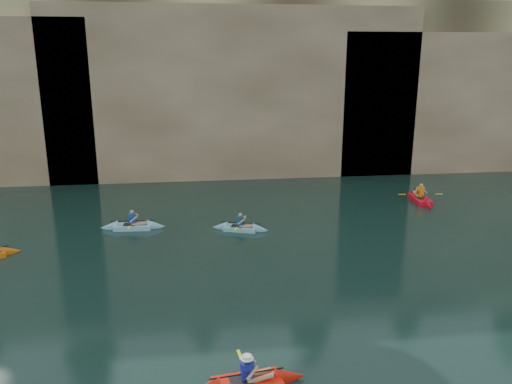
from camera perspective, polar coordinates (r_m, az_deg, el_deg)
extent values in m
cube|color=tan|center=(40.65, -6.15, 12.44)|extent=(70.00, 16.00, 12.00)
cube|color=tan|center=(33.40, -2.31, 11.43)|extent=(24.00, 2.40, 11.40)
cube|color=black|center=(33.28, -12.50, 3.94)|extent=(3.50, 1.00, 3.20)
cube|color=black|center=(34.81, 11.15, 5.59)|extent=(5.00, 1.00, 4.50)
cube|color=red|center=(13.11, -1.02, -21.01)|extent=(2.40, 1.00, 0.27)
cone|color=red|center=(13.36, 3.87, -20.28)|extent=(0.90, 0.79, 0.70)
cube|color=black|center=(13.03, -1.71, -20.73)|extent=(0.60, 0.50, 0.04)
cube|color=navy|center=(12.91, -1.03, -19.72)|extent=(0.32, 0.23, 0.44)
sphere|color=tan|center=(12.73, -1.03, -18.55)|extent=(0.19, 0.19, 0.19)
cylinder|color=black|center=(12.96, -1.03, -20.03)|extent=(1.85, 0.26, 0.04)
cube|color=#FDF315|center=(13.62, -1.87, -18.08)|extent=(0.13, 0.43, 0.02)
cylinder|color=white|center=(12.71, -1.03, -18.41)|extent=(0.32, 0.32, 0.09)
cone|color=#DB620D|center=(23.09, -26.15, -6.08)|extent=(0.95, 0.89, 0.64)
cube|color=#7EBFD3|center=(23.47, -1.80, -4.13)|extent=(2.19, 1.30, 0.24)
cone|color=#7EBFD3|center=(23.28, 0.56, -4.29)|extent=(0.90, 0.85, 0.64)
cone|color=#7EBFD3|center=(23.70, -4.11, -3.97)|extent=(0.90, 0.85, 0.64)
cube|color=black|center=(23.48, -2.15, -3.90)|extent=(0.65, 0.56, 0.04)
cube|color=navy|center=(23.36, -1.80, -3.35)|extent=(0.34, 0.27, 0.43)
sphere|color=tan|center=(23.27, -1.81, -2.63)|extent=(0.18, 0.18, 0.18)
cylinder|color=black|center=(23.39, -1.80, -3.53)|extent=(1.82, 0.64, 0.04)
cube|color=#FDF315|center=(24.18, -1.35, -2.90)|extent=(0.21, 0.42, 0.02)
cube|color=#FDF315|center=(22.60, -2.28, -4.21)|extent=(0.21, 0.42, 0.02)
cube|color=red|center=(29.59, 18.26, -0.76)|extent=(1.06, 2.76, 0.28)
cone|color=red|center=(30.74, 17.47, -0.11)|extent=(0.86, 1.02, 0.78)
cone|color=red|center=(28.46, 19.11, -1.46)|extent=(0.86, 1.02, 0.78)
cube|color=black|center=(29.43, 18.37, -0.63)|extent=(0.54, 0.59, 0.04)
cube|color=orange|center=(29.49, 18.32, 0.01)|extent=(0.26, 0.37, 0.52)
sphere|color=tan|center=(29.40, 18.38, 0.72)|extent=(0.22, 0.22, 0.22)
cylinder|color=black|center=(29.52, 18.30, -0.23)|extent=(0.25, 2.29, 0.04)
cube|color=#FDF315|center=(29.18, 16.37, -0.25)|extent=(0.43, 0.12, 0.02)
cube|color=#FDF315|center=(29.90, 20.18, -0.21)|extent=(0.43, 0.12, 0.02)
cube|color=#88C3E3|center=(24.36, -13.89, -3.83)|extent=(2.39, 0.85, 0.26)
cone|color=#88C3E3|center=(24.20, -11.30, -3.80)|extent=(0.87, 0.74, 0.70)
cone|color=#88C3E3|center=(24.57, -16.44, -3.85)|extent=(0.87, 0.74, 0.70)
cube|color=black|center=(24.36, -14.25, -3.61)|extent=(0.57, 0.47, 0.04)
cube|color=navy|center=(24.25, -13.95, -3.00)|extent=(0.33, 0.22, 0.47)
sphere|color=tan|center=(24.15, -14.00, -2.24)|extent=(0.20, 0.20, 0.20)
cylinder|color=black|center=(24.28, -13.93, -3.23)|extent=(2.07, 0.14, 0.04)
cube|color=#FDF315|center=(25.16, -13.60, -2.56)|extent=(0.10, 0.42, 0.02)
cube|color=#FDF315|center=(23.41, -14.29, -3.95)|extent=(0.10, 0.42, 0.02)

